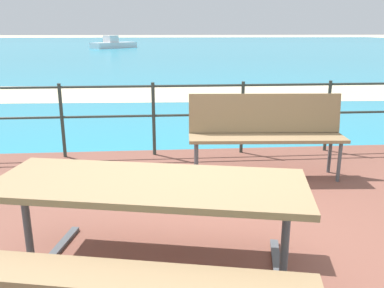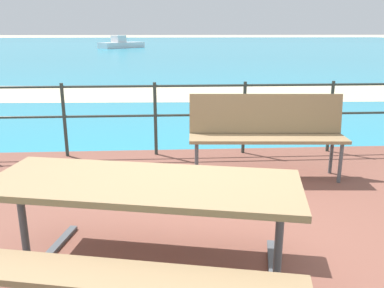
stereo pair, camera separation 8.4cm
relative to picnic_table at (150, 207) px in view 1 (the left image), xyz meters
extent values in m
plane|color=beige|center=(0.58, 0.54, -0.64)|extent=(240.00, 240.00, 0.00)
cube|color=brown|center=(0.58, 0.54, -0.61)|extent=(6.40, 5.20, 0.06)
cube|color=teal|center=(0.58, 40.54, -0.64)|extent=(90.00, 90.00, 0.01)
cube|color=beige|center=(0.58, 8.70, -0.64)|extent=(54.08, 5.19, 0.01)
cube|color=#8C704C|center=(0.00, 0.00, 0.15)|extent=(1.98, 1.06, 0.04)
cube|color=#8C704C|center=(-0.12, -0.56, -0.11)|extent=(1.89, 0.65, 0.04)
cube|color=#8C704C|center=(0.12, 0.56, -0.11)|extent=(1.89, 0.65, 0.04)
cylinder|color=#4C5156|center=(-0.80, 0.17, -0.22)|extent=(0.06, 0.06, 0.73)
cube|color=#4C5156|center=(-0.80, 0.17, -0.57)|extent=(0.36, 1.39, 0.03)
cylinder|color=#4C5156|center=(0.80, -0.17, -0.22)|extent=(0.06, 0.06, 0.73)
cube|color=#8C704C|center=(1.25, 1.97, -0.12)|extent=(1.75, 0.51, 0.04)
cube|color=#8C704C|center=(1.26, 2.15, 0.12)|extent=(1.73, 0.20, 0.44)
cylinder|color=#4C5156|center=(0.46, 1.87, -0.35)|extent=(0.04, 0.04, 0.47)
cylinder|color=#4C5156|center=(0.48, 2.17, -0.35)|extent=(0.04, 0.04, 0.47)
cylinder|color=#4C5156|center=(2.02, 1.77, -0.35)|extent=(0.04, 0.04, 0.47)
cylinder|color=#4C5156|center=(2.04, 2.07, -0.35)|extent=(0.04, 0.04, 0.47)
cylinder|color=#2D3833|center=(-1.19, 2.94, -0.10)|extent=(0.04, 0.04, 0.97)
cylinder|color=#2D3833|center=(-0.01, 2.94, -0.10)|extent=(0.04, 0.04, 0.97)
cylinder|color=#2D3833|center=(1.17, 2.94, -0.10)|extent=(0.04, 0.04, 0.97)
cylinder|color=#2D3833|center=(2.35, 2.94, -0.10)|extent=(0.04, 0.04, 0.97)
cylinder|color=#2D3833|center=(0.58, 2.94, 0.34)|extent=(5.90, 0.03, 0.03)
cylinder|color=#2D3833|center=(0.58, 2.94, -0.05)|extent=(5.90, 0.03, 0.03)
cube|color=silver|center=(-3.95, 36.35, -0.38)|extent=(4.11, 4.20, 0.50)
cube|color=silver|center=(-4.18, 36.11, 0.18)|extent=(1.44, 1.44, 0.62)
cone|color=silver|center=(-2.23, 38.15, -0.38)|extent=(0.67, 0.68, 0.45)
camera|label=1|loc=(0.07, -2.27, 1.04)|focal=37.73mm
camera|label=2|loc=(0.15, -2.28, 1.04)|focal=37.73mm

